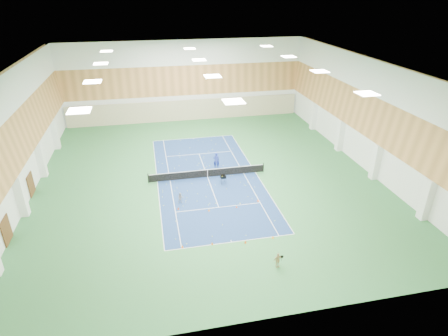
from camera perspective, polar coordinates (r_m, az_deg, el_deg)
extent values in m
plane|color=#2F6E39|center=(41.26, -2.52, -1.39)|extent=(40.00, 40.00, 0.00)
cube|color=navy|center=(41.26, -2.52, -1.38)|extent=(10.97, 23.77, 0.01)
cube|color=#C6B793|center=(58.84, -5.79, 8.75)|extent=(35.40, 0.16, 3.20)
cube|color=#593319|center=(35.54, -30.23, -8.21)|extent=(0.08, 1.80, 2.20)
cube|color=#593319|center=(42.16, -27.34, -2.22)|extent=(0.08, 1.80, 2.20)
imported|color=#21339A|center=(42.83, -1.18, 1.17)|extent=(0.80, 0.61, 1.95)
imported|color=gray|center=(36.44, -6.63, -4.55)|extent=(0.58, 0.48, 1.12)
imported|color=tan|center=(28.95, 8.18, -13.72)|extent=(0.78, 0.49, 1.24)
cone|color=#D6400B|center=(35.71, -6.98, -6.10)|extent=(0.21, 0.21, 0.23)
cone|color=orange|center=(35.23, -2.31, -6.42)|extent=(0.19, 0.19, 0.21)
cone|color=#F1420C|center=(35.73, 1.94, -5.91)|extent=(0.19, 0.19, 0.21)
cone|color=#F94C0D|center=(36.84, 5.21, -4.90)|extent=(0.22, 0.22, 0.25)
cone|color=orange|center=(30.93, -6.37, -11.80)|extent=(0.21, 0.21, 0.23)
cone|color=orange|center=(31.09, -1.81, -11.39)|extent=(0.21, 0.21, 0.23)
cone|color=#F1590C|center=(31.28, 3.27, -11.17)|extent=(0.21, 0.21, 0.23)
cone|color=orange|center=(32.02, 7.46, -10.37)|extent=(0.21, 0.21, 0.23)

